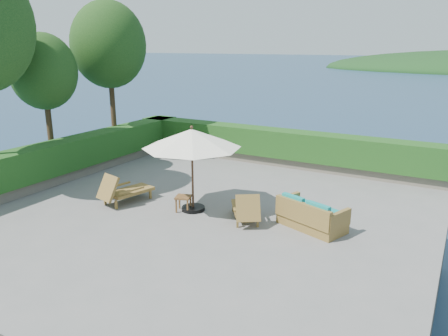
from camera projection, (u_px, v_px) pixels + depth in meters
The scene contains 14 objects.
ground at pixel (200, 212), 11.99m from camera, with size 12.00×12.00×0.00m, color slate.
foundation at pixel (201, 263), 12.41m from camera, with size 12.00×12.00×3.00m, color #534D42.
ocean at pixel (202, 307), 12.81m from camera, with size 600.00×600.00×0.00m, color #18334D.
planter_wall_far at pixel (279, 160), 16.63m from camera, with size 12.00×0.60×0.36m, color #736D5C.
planter_wall_left at pixel (59, 176), 14.57m from camera, with size 0.60×12.00×0.36m, color #736D5C.
hedge_far at pixel (279, 143), 16.45m from camera, with size 12.40×0.90×1.00m, color #133F12.
hedge_left at pixel (56, 157), 14.39m from camera, with size 0.90×12.40×1.00m, color #133F12.
tree_mid at pixel (43, 72), 14.45m from camera, with size 2.20×2.20×4.83m.
tree_far at pixel (109, 45), 16.29m from camera, with size 2.80×2.80×6.03m.
patio_umbrella at pixel (192, 139), 11.57m from camera, with size 3.09×3.09×2.38m.
lounge_left at pixel (123, 190), 12.58m from camera, with size 1.02×1.71×0.92m.
lounge_right at pixel (246, 208), 11.28m from camera, with size 1.32×1.56×0.85m.
side_table at pixel (183, 199), 11.96m from camera, with size 0.52×0.52×0.43m.
wicker_loveseat at pixel (311, 216), 10.83m from camera, with size 1.86×1.37×0.82m.
Camera 1 is at (6.05, -9.44, 4.45)m, focal length 35.00 mm.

